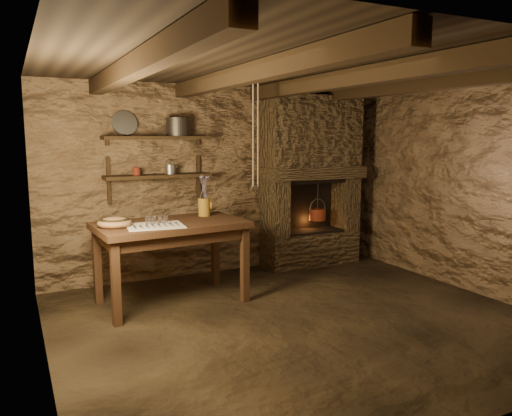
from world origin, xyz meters
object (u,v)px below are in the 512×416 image
stoneware_jug (204,199)px  work_table (172,260)px  iron_stockpot (177,128)px  wooden_bowl (115,223)px  red_pot (317,214)px

stoneware_jug → work_table: bearing=-169.8°
stoneware_jug → iron_stockpot: iron_stockpot is taller
work_table → wooden_bowl: size_ratio=4.72×
wooden_bowl → iron_stockpot: (0.92, 0.80, 0.95)m
iron_stockpot → wooden_bowl: bearing=-138.9°
iron_stockpot → red_pot: size_ratio=0.49×
work_table → red_pot: size_ratio=2.95×
work_table → iron_stockpot: iron_stockpot is taller
stoneware_jug → wooden_bowl: bearing=178.0°
work_table → red_pot: bearing=12.0°
stoneware_jug → red_pot: size_ratio=0.86×
red_pot → wooden_bowl: bearing=-166.5°
stoneware_jug → wooden_bowl: 1.08m
wooden_bowl → iron_stockpot: iron_stockpot is taller
iron_stockpot → red_pot: 2.25m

